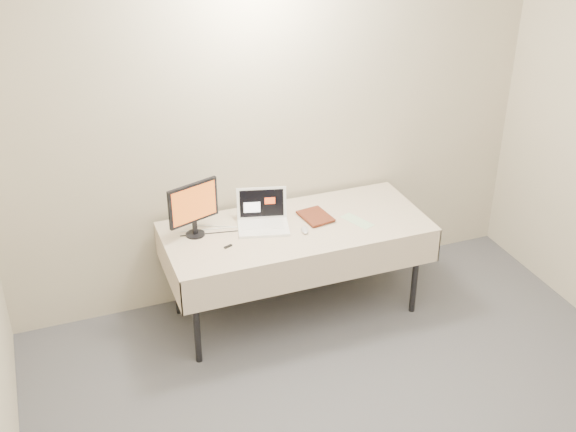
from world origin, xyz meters
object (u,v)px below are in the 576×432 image
object	(u,v)px
table	(296,233)
book	(304,206)
laptop	(263,217)
monitor	(193,206)

from	to	relation	value
table	book	size ratio (longest dim) A/B	7.34
laptop	book	world-z (taller)	book
monitor	table	bearing A→B (deg)	-29.71
table	monitor	distance (m)	0.76
monitor	book	world-z (taller)	monitor
laptop	monitor	bearing A→B (deg)	-168.95
laptop	book	distance (m)	0.30
table	book	xyz separation A→B (m)	(0.08, 0.04, 0.19)
laptop	book	size ratio (longest dim) A/B	1.63
table	laptop	size ratio (longest dim) A/B	4.51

